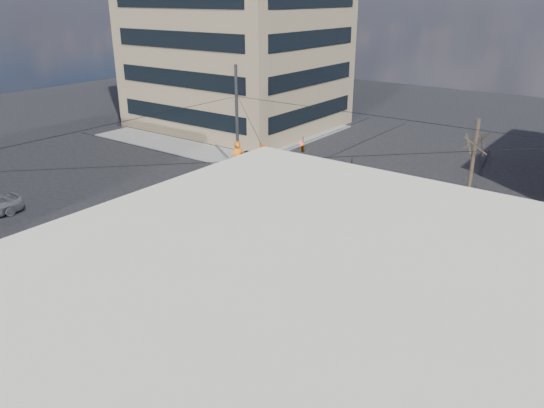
{
  "coord_description": "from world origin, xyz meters",
  "views": [
    {
      "loc": [
        13.41,
        -17.83,
        12.63
      ],
      "look_at": [
        -0.91,
        1.45,
        3.15
      ],
      "focal_mm": 35.0,
      "sensor_mm": 36.0,
      "label": 1
    }
  ],
  "objects_px": {
    "traffic_cone": "(147,267)",
    "flagger": "(415,292)",
    "worker_ground": "(182,246)",
    "city_bus": "(526,271)",
    "utility_truck": "(273,225)"
  },
  "relations": [
    {
      "from": "utility_truck",
      "to": "flagger",
      "type": "distance_m",
      "value": 7.67
    },
    {
      "from": "utility_truck",
      "to": "worker_ground",
      "type": "distance_m",
      "value": 4.71
    },
    {
      "from": "city_bus",
      "to": "utility_truck",
      "type": "bearing_deg",
      "value": -163.88
    },
    {
      "from": "traffic_cone",
      "to": "worker_ground",
      "type": "height_order",
      "value": "worker_ground"
    },
    {
      "from": "worker_ground",
      "to": "flagger",
      "type": "height_order",
      "value": "flagger"
    },
    {
      "from": "worker_ground",
      "to": "flagger",
      "type": "xyz_separation_m",
      "value": [
        11.19,
        2.58,
        0.13
      ]
    },
    {
      "from": "worker_ground",
      "to": "flagger",
      "type": "bearing_deg",
      "value": -85.21
    },
    {
      "from": "utility_truck",
      "to": "worker_ground",
      "type": "xyz_separation_m",
      "value": [
        -3.59,
        -2.84,
        -1.12
      ]
    },
    {
      "from": "traffic_cone",
      "to": "worker_ground",
      "type": "xyz_separation_m",
      "value": [
        0.63,
        1.82,
        0.57
      ]
    },
    {
      "from": "traffic_cone",
      "to": "worker_ground",
      "type": "distance_m",
      "value": 2.01
    },
    {
      "from": "traffic_cone",
      "to": "flagger",
      "type": "height_order",
      "value": "flagger"
    },
    {
      "from": "city_bus",
      "to": "traffic_cone",
      "type": "relative_size",
      "value": 17.5
    },
    {
      "from": "traffic_cone",
      "to": "flagger",
      "type": "bearing_deg",
      "value": 20.41
    },
    {
      "from": "flagger",
      "to": "worker_ground",
      "type": "bearing_deg",
      "value": -79.56
    },
    {
      "from": "utility_truck",
      "to": "worker_ground",
      "type": "bearing_deg",
      "value": -149.74
    }
  ]
}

